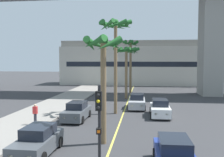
{
  "coord_description": "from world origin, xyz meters",
  "views": [
    {
      "loc": [
        1.88,
        -1.36,
        5.18
      ],
      "look_at": [
        0.0,
        14.0,
        4.07
      ],
      "focal_mm": 40.94,
      "sensor_mm": 36.0,
      "label": 1
    }
  ],
  "objects": [
    {
      "name": "palm_tree_far_median",
      "position": [
        -0.09,
        38.58,
        6.53
      ],
      "size": [
        2.63,
        2.73,
        8.36
      ],
      "color": "brown",
      "rests_on": "ground"
    },
    {
      "name": "palm_tree_near_median",
      "position": [
        -0.35,
        32.74,
        5.89
      ],
      "size": [
        3.56,
        3.58,
        7.0
      ],
      "color": "brown",
      "rests_on": "ground"
    },
    {
      "name": "palm_tree_mid_median",
      "position": [
        -0.76,
        22.95,
        7.65
      ],
      "size": [
        3.3,
        3.27,
        9.06
      ],
      "color": "brown",
      "rests_on": "ground"
    },
    {
      "name": "car_queue_front",
      "position": [
        -3.81,
        19.98,
        0.72
      ],
      "size": [
        1.89,
        4.13,
        1.56
      ],
      "color": "#4C5156",
      "rests_on": "ground"
    },
    {
      "name": "car_queue_second",
      "position": [
        3.36,
        10.45,
        0.72
      ],
      "size": [
        1.89,
        4.13,
        1.56
      ],
      "color": "navy",
      "rests_on": "ground"
    },
    {
      "name": "sidewalk_left",
      "position": [
        -8.0,
        16.0,
        0.07
      ],
      "size": [
        4.8,
        80.0,
        0.15
      ],
      "primitive_type": "cube",
      "color": "gray",
      "rests_on": "ground"
    },
    {
      "name": "car_queue_third",
      "position": [
        3.46,
        22.34,
        0.72
      ],
      "size": [
        1.84,
        4.1,
        1.56
      ],
      "color": "white",
      "rests_on": "ground"
    },
    {
      "name": "car_queue_fourth",
      "position": [
        -3.84,
        11.79,
        0.72
      ],
      "size": [
        1.86,
        4.11,
        1.56
      ],
      "color": "#4C5156",
      "rests_on": "ground"
    },
    {
      "name": "pier_building_backdrop",
      "position": [
        0.0,
        53.64,
        4.52
      ],
      "size": [
        30.69,
        8.04,
        9.17
      ],
      "color": "beige",
      "rests_on": "ground"
    },
    {
      "name": "traffic_light_median_near",
      "position": [
        0.18,
        8.39,
        2.71
      ],
      "size": [
        0.24,
        0.37,
        4.2
      ],
      "color": "black",
      "rests_on": "ground"
    },
    {
      "name": "lane_stripe_center",
      "position": [
        0.0,
        24.0,
        0.0
      ],
      "size": [
        0.14,
        56.0,
        0.01
      ],
      "primitive_type": "cube",
      "color": "#DBCC4C",
      "rests_on": "ground"
    },
    {
      "name": "car_queue_fifth",
      "position": [
        1.24,
        25.93,
        0.72
      ],
      "size": [
        1.88,
        4.12,
        1.56
      ],
      "color": "#B7BABF",
      "rests_on": "ground"
    },
    {
      "name": "palm_tree_farthest_median",
      "position": [
        -0.54,
        14.01,
        5.36
      ],
      "size": [
        2.55,
        2.64,
        6.74
      ],
      "color": "brown",
      "rests_on": "ground"
    },
    {
      "name": "pedestrian_near_crosswalk",
      "position": [
        -6.48,
        17.46,
        1.0
      ],
      "size": [
        0.34,
        0.22,
        1.62
      ],
      "color": "#2D2D38",
      "rests_on": "sidewalk_left"
    }
  ]
}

